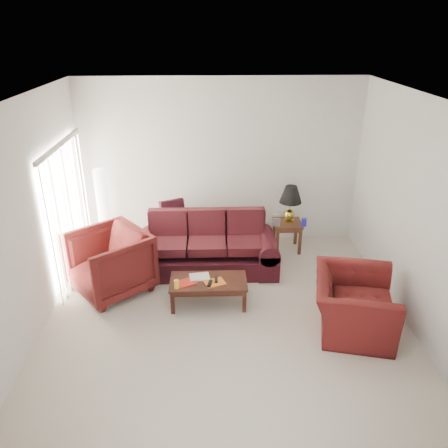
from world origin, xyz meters
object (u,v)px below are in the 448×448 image
(floor_lamp, at_px, (104,211))
(armchair_right, at_px, (353,304))
(sofa, at_px, (207,245))
(armchair_left, at_px, (110,262))
(coffee_table, at_px, (209,292))
(end_table, at_px, (287,236))

(floor_lamp, height_order, armchair_right, floor_lamp)
(floor_lamp, bearing_deg, sofa, -22.83)
(armchair_left, distance_m, coffee_table, 1.57)
(sofa, height_order, armchair_left, armchair_left)
(end_table, height_order, armchair_right, armchair_right)
(sofa, bearing_deg, end_table, 23.13)
(end_table, height_order, armchair_left, armchair_left)
(armchair_left, xyz_separation_m, coffee_table, (1.49, -0.40, -0.30))
(floor_lamp, distance_m, armchair_left, 1.40)
(floor_lamp, xyz_separation_m, coffee_table, (1.83, -1.73, -0.59))
(sofa, relative_size, armchair_right, 1.94)
(end_table, xyz_separation_m, armchair_left, (-2.92, -1.26, 0.22))
(floor_lamp, relative_size, armchair_right, 1.32)
(armchair_right, bearing_deg, armchair_left, 86.11)
(sofa, distance_m, floor_lamp, 1.99)
(sofa, bearing_deg, armchair_left, -161.44)
(sofa, height_order, coffee_table, sofa)
(floor_lamp, xyz_separation_m, armchair_right, (3.76, -2.38, -0.40))
(floor_lamp, relative_size, armchair_left, 1.45)
(floor_lamp, bearing_deg, armchair_right, -32.37)
(end_table, xyz_separation_m, floor_lamp, (-3.26, 0.07, 0.51))
(armchair_left, relative_size, coffee_table, 0.97)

